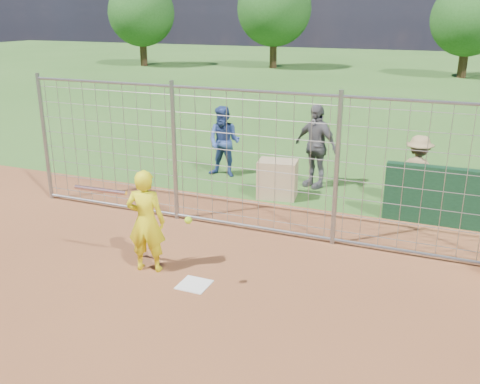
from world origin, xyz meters
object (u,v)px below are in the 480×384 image
at_px(batter, 146,221).
at_px(bystander_c, 417,172).
at_px(bystander_a, 224,142).
at_px(bystander_b, 315,146).
at_px(equipment_bin, 277,179).

height_order(batter, bystander_c, batter).
bearing_deg(bystander_a, batter, -80.48).
relative_size(batter, bystander_b, 0.86).
relative_size(bystander_b, bystander_c, 1.27).
height_order(batter, bystander_a, bystander_a).
xyz_separation_m(batter, bystander_b, (1.25, 4.96, 0.13)).
bearing_deg(equipment_bin, bystander_b, 54.39).
relative_size(bystander_a, equipment_bin, 2.09).
xyz_separation_m(bystander_b, equipment_bin, (-0.52, -1.04, -0.53)).
distance_m(batter, bystander_b, 5.12).
height_order(bystander_a, bystander_b, bystander_b).
xyz_separation_m(bystander_a, bystander_b, (2.18, 0.07, 0.09)).
bearing_deg(bystander_c, batter, 58.30).
bearing_deg(equipment_bin, batter, -109.54).
bearing_deg(bystander_a, bystander_c, -7.05).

